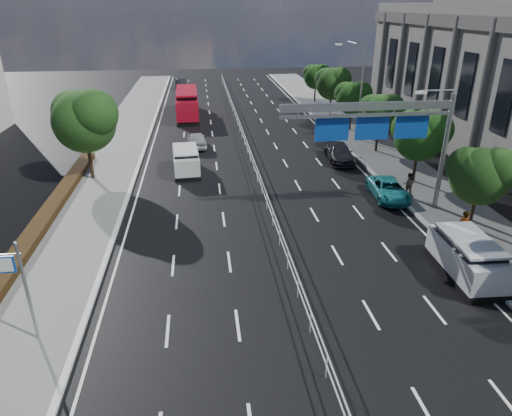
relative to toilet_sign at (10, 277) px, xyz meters
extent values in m
plane|color=black|center=(10.95, 0.00, -2.94)|extent=(160.00, 160.00, 0.00)
cube|color=slate|center=(-0.55, 0.00, -2.87)|extent=(5.00, 140.00, 0.14)
cube|color=silver|center=(1.95, 0.00, -2.87)|extent=(0.25, 140.00, 0.15)
cube|color=silver|center=(19.95, 0.00, -2.87)|extent=(0.25, 140.00, 0.15)
cube|color=silver|center=(10.95, 22.50, -1.94)|extent=(0.05, 85.00, 0.05)
cube|color=silver|center=(10.95, 22.50, -2.39)|extent=(0.05, 85.00, 0.05)
cube|color=black|center=(-2.35, 5.00, -2.58)|extent=(1.00, 36.00, 0.44)
cylinder|color=gray|center=(0.45, 0.00, -0.84)|extent=(0.12, 0.12, 4.20)
sphere|color=gray|center=(0.45, 0.00, 1.31)|extent=(0.18, 0.18, 0.18)
cylinder|color=gray|center=(-0.10, 0.00, 0.91)|extent=(1.30, 0.07, 0.07)
cylinder|color=gray|center=(21.55, 10.00, 0.66)|extent=(0.28, 0.28, 7.20)
cube|color=gray|center=(16.55, 10.00, 3.66)|extent=(10.20, 0.25, 0.45)
cube|color=gray|center=(16.55, 10.00, 3.16)|extent=(10.20, 0.18, 0.18)
cylinder|color=gray|center=(20.55, 10.00, 4.46)|extent=(2.00, 0.10, 0.10)
cube|color=silver|center=(19.55, 10.00, 4.36)|extent=(0.60, 0.25, 0.15)
cube|color=#0E3B9C|center=(19.35, 10.18, 2.36)|extent=(2.00, 0.08, 1.40)
cube|color=white|center=(19.35, 10.23, 2.36)|extent=(1.80, 0.02, 1.20)
cube|color=#0E3B9C|center=(16.95, 10.18, 2.36)|extent=(2.00, 0.08, 1.40)
cube|color=white|center=(16.95, 10.23, 2.36)|extent=(1.80, 0.02, 1.20)
cube|color=#0E3B9C|center=(14.55, 10.18, 2.36)|extent=(2.00, 0.08, 1.40)
cube|color=white|center=(14.55, 10.23, 2.36)|extent=(1.80, 0.02, 1.20)
cylinder|color=gray|center=(21.75, 26.00, 1.56)|extent=(0.16, 0.16, 9.00)
cylinder|color=gray|center=(20.55, 26.00, 5.86)|extent=(0.10, 2.40, 0.10)
cube|color=silver|center=(19.35, 26.00, 5.71)|extent=(0.60, 0.25, 0.15)
cube|color=#4C4947|center=(27.85, 22.00, 7.66)|extent=(0.40, 36.00, 1.00)
cylinder|color=black|center=(-1.05, 18.00, -1.19)|extent=(0.28, 0.28, 3.50)
sphere|color=#183912|center=(-1.05, 18.00, 1.40)|extent=(4.40, 4.40, 4.40)
sphere|color=#183912|center=(-0.17, 17.34, 2.10)|extent=(3.30, 3.30, 3.30)
sphere|color=#183912|center=(-1.82, 18.66, 1.96)|extent=(3.08, 3.08, 3.08)
cylinder|color=black|center=(22.15, 7.00, -1.64)|extent=(0.21, 0.21, 2.60)
sphere|color=#183912|center=(22.15, 7.00, 0.28)|extent=(3.20, 3.20, 3.20)
sphere|color=#183912|center=(22.79, 6.52, 0.80)|extent=(2.40, 2.40, 2.40)
sphere|color=#183912|center=(21.59, 7.48, 0.70)|extent=(2.24, 2.24, 2.24)
cylinder|color=black|center=(22.15, 14.50, -1.54)|extent=(0.22, 0.22, 2.80)
sphere|color=black|center=(22.15, 14.50, 0.53)|extent=(3.50, 3.50, 3.50)
sphere|color=black|center=(22.85, 13.97, 1.09)|extent=(2.62, 2.62, 2.62)
sphere|color=black|center=(21.54, 15.03, 0.98)|extent=(2.45, 2.45, 2.45)
cylinder|color=black|center=(22.15, 22.00, -1.59)|extent=(0.22, 0.22, 2.70)
sphere|color=#183912|center=(22.15, 22.00, 0.40)|extent=(3.30, 3.30, 3.30)
sphere|color=#183912|center=(22.81, 21.50, 0.94)|extent=(2.48, 2.48, 2.47)
sphere|color=#183912|center=(21.58, 22.50, 0.84)|extent=(2.31, 2.31, 2.31)
cylinder|color=black|center=(22.15, 29.50, -1.62)|extent=(0.21, 0.21, 2.65)
sphere|color=black|center=(22.15, 29.50, 0.34)|extent=(3.20, 3.20, 3.20)
sphere|color=black|center=(22.79, 29.02, 0.87)|extent=(2.40, 2.40, 2.40)
sphere|color=black|center=(21.59, 29.98, 0.77)|extent=(2.24, 2.24, 2.24)
cylinder|color=black|center=(22.15, 37.00, -1.52)|extent=(0.23, 0.23, 2.85)
sphere|color=#183912|center=(22.15, 37.00, 0.59)|extent=(3.60, 3.60, 3.60)
sphere|color=#183912|center=(22.87, 36.46, 1.16)|extent=(2.70, 2.70, 2.70)
sphere|color=#183912|center=(21.52, 37.54, 1.05)|extent=(2.52, 2.52, 2.52)
cylinder|color=black|center=(22.15, 44.50, -1.64)|extent=(0.21, 0.21, 2.60)
sphere|color=black|center=(22.15, 44.50, 0.28)|extent=(3.10, 3.10, 3.10)
sphere|color=black|center=(22.77, 44.03, 0.80)|extent=(2.32, 2.33, 2.32)
sphere|color=black|center=(21.61, 44.97, 0.70)|extent=(2.17, 2.17, 2.17)
cube|color=black|center=(5.80, 18.82, -2.79)|extent=(2.20, 4.51, 0.31)
cube|color=silver|center=(5.80, 18.82, -2.03)|extent=(2.15, 4.42, 1.30)
cube|color=black|center=(5.80, 18.82, -1.38)|extent=(1.92, 3.21, 0.57)
cube|color=silver|center=(5.80, 18.82, -1.10)|extent=(2.01, 3.47, 0.11)
cylinder|color=black|center=(5.12, 17.35, -2.62)|extent=(0.32, 0.66, 0.64)
cylinder|color=black|center=(6.67, 17.46, -2.62)|extent=(0.32, 0.66, 0.64)
cylinder|color=black|center=(4.92, 20.18, -2.62)|extent=(0.32, 0.66, 0.64)
cylinder|color=black|center=(6.47, 20.29, -2.62)|extent=(0.32, 0.66, 0.64)
cube|color=black|center=(5.62, 38.19, -2.79)|extent=(2.63, 10.18, 0.30)
cube|color=maroon|center=(5.62, 38.19, -1.49)|extent=(2.58, 9.98, 2.06)
cube|color=black|center=(5.62, 38.19, -0.46)|extent=(2.33, 7.20, 0.91)
cube|color=maroon|center=(5.62, 38.19, -0.01)|extent=(2.44, 7.79, 0.18)
cylinder|color=black|center=(4.70, 34.89, -2.63)|extent=(0.28, 0.63, 0.62)
cylinder|color=black|center=(6.68, 34.94, -2.63)|extent=(0.28, 0.63, 0.62)
cylinder|color=black|center=(4.55, 41.44, -2.63)|extent=(0.28, 0.63, 0.62)
cylinder|color=black|center=(6.54, 41.49, -2.63)|extent=(0.28, 0.63, 0.62)
imported|color=#A6AAAD|center=(6.64, 25.55, -2.27)|extent=(1.90, 4.06, 1.34)
imported|color=black|center=(4.33, 57.33, -2.19)|extent=(1.72, 4.60, 1.50)
cube|color=black|center=(19.25, 2.44, -2.78)|extent=(2.18, 4.78, 0.32)
cube|color=#B8BBC1|center=(19.25, 2.44, -2.01)|extent=(2.14, 4.69, 1.33)
cube|color=black|center=(19.25, 2.44, -1.34)|extent=(1.93, 3.39, 0.59)
cube|color=#B8BBC1|center=(19.25, 2.44, -1.05)|extent=(2.02, 3.67, 0.12)
cylinder|color=black|center=(18.37, 0.95, -2.61)|extent=(0.31, 0.67, 0.66)
cylinder|color=black|center=(20.01, 0.88, -2.61)|extent=(0.31, 0.67, 0.66)
cylinder|color=black|center=(18.50, 3.99, -2.61)|extent=(0.31, 0.67, 0.66)
cylinder|color=black|center=(20.14, 3.92, -2.61)|extent=(0.31, 0.67, 0.66)
imported|color=#1B757C|center=(19.25, 12.00, -2.33)|extent=(2.31, 4.52, 1.22)
imported|color=black|center=(18.29, 20.10, -2.26)|extent=(2.25, 4.85, 1.37)
imported|color=gray|center=(20.55, 5.19, -1.85)|extent=(0.74, 0.52, 1.91)
imported|color=gray|center=(20.55, 11.88, -2.00)|extent=(0.99, 0.94, 1.61)
camera|label=1|loc=(7.09, -14.88, 8.95)|focal=32.00mm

